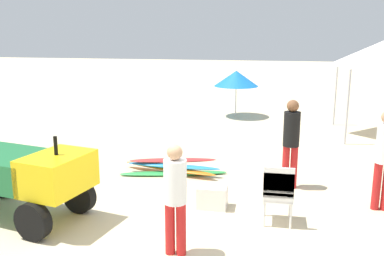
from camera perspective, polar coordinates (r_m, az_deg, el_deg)
The scene contains 8 objects.
ground at distance 6.60m, azimuth -1.83°, elevation -15.19°, with size 80.00×80.00×0.00m, color beige.
utility_cart at distance 7.71m, azimuth -22.01°, elevation -5.63°, with size 2.75×1.76×1.50m.
stacked_plastic_chairs at distance 7.08m, azimuth 11.45°, elevation -8.08°, with size 0.48×0.48×1.02m.
surfboard_pile at distance 9.49m, azimuth -2.66°, elevation -5.28°, with size 2.41×0.95×0.32m.
lifeguard_near_left at distance 8.66m, azimuth 13.10°, elevation -1.26°, with size 0.32×0.32×1.79m.
lifeguard_near_center at distance 5.96m, azimuth -2.26°, elevation -8.67°, with size 0.32×0.32×1.61m.
beach_umbrella_left at distance 15.66m, azimuth 5.92°, elevation 6.60°, with size 1.61×1.61×1.69m.
cooler_box at distance 7.75m, azimuth 2.72°, elevation -9.13°, with size 0.52×0.39×0.40m, color white.
Camera 1 is at (1.31, -5.68, 3.11)m, focal length 39.98 mm.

